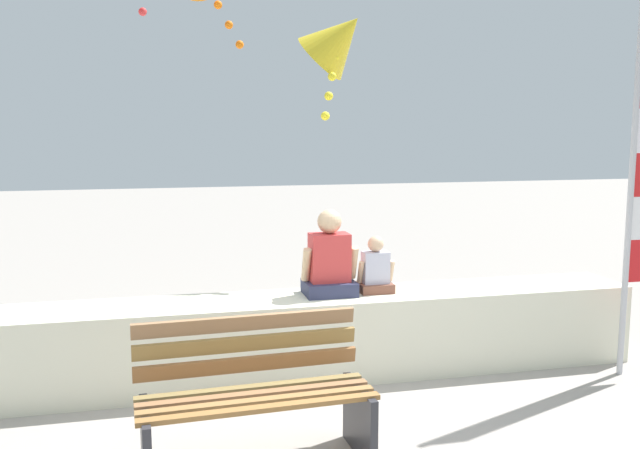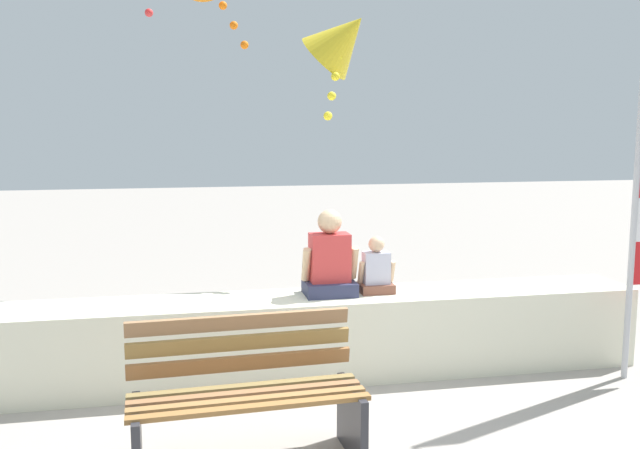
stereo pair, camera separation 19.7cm
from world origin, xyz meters
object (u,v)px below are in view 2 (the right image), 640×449
object	(u,v)px
person_adult	(330,262)
kite_yellow	(342,39)
park_bench	(246,399)
person_child	(376,271)

from	to	relation	value
person_adult	kite_yellow	distance (m)	2.17
park_bench	kite_yellow	xyz separation A→B (m)	(1.16, 2.36, 2.48)
park_bench	kite_yellow	bearing A→B (deg)	63.88
park_bench	kite_yellow	size ratio (longest dim) A/B	1.29
person_adult	person_child	bearing A→B (deg)	0.04
person_child	person_adult	bearing A→B (deg)	-179.96
kite_yellow	person_child	bearing A→B (deg)	-85.10
kite_yellow	park_bench	bearing A→B (deg)	-116.12
park_bench	kite_yellow	distance (m)	3.61
person_adult	kite_yellow	world-z (taller)	kite_yellow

